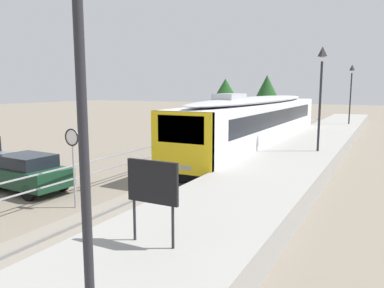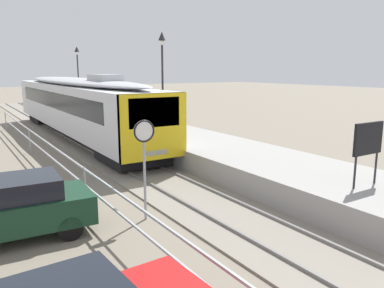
# 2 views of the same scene
# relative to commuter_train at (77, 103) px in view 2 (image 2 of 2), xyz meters

# --- Properties ---
(ground_plane) EXTENTS (160.00, 160.00, 0.00)m
(ground_plane) POSITION_rel_commuter_train_xyz_m (-3.00, -2.09, -2.15)
(ground_plane) COLOR slate
(track_rails) EXTENTS (3.20, 60.00, 0.14)m
(track_rails) POSITION_rel_commuter_train_xyz_m (0.00, -2.09, -2.12)
(track_rails) COLOR gray
(track_rails) RESTS_ON ground
(commuter_train) EXTENTS (2.82, 20.83, 3.74)m
(commuter_train) POSITION_rel_commuter_train_xyz_m (0.00, 0.00, 0.00)
(commuter_train) COLOR silver
(commuter_train) RESTS_ON track_rails
(station_platform) EXTENTS (3.90, 60.00, 0.90)m
(station_platform) POSITION_rel_commuter_train_xyz_m (3.25, -2.09, -1.70)
(station_platform) COLOR #999691
(station_platform) RESTS_ON ground
(platform_lamp_mid_platform) EXTENTS (0.34, 0.34, 5.35)m
(platform_lamp_mid_platform) POSITION_rel_commuter_train_xyz_m (4.20, -3.10, 2.47)
(platform_lamp_mid_platform) COLOR #232328
(platform_lamp_mid_platform) RESTS_ON station_platform
(platform_lamp_far_end) EXTENTS (0.34, 0.34, 5.35)m
(platform_lamp_far_end) POSITION_rel_commuter_train_xyz_m (4.20, 13.90, 2.47)
(platform_lamp_far_end) COLOR #232328
(platform_lamp_far_end) RESTS_ON station_platform
(platform_notice_board) EXTENTS (1.20, 0.08, 1.80)m
(platform_notice_board) POSITION_rel_commuter_train_xyz_m (3.12, -17.05, 0.04)
(platform_notice_board) COLOR #232328
(platform_notice_board) RESTS_ON station_platform
(speed_limit_sign) EXTENTS (0.61, 0.10, 2.81)m
(speed_limit_sign) POSITION_rel_commuter_train_xyz_m (-2.20, -13.98, -0.03)
(speed_limit_sign) COLOR #9EA0A5
(speed_limit_sign) RESTS_ON ground
(carpark_fence) EXTENTS (0.06, 36.06, 1.25)m
(carpark_fence) POSITION_rel_commuter_train_xyz_m (-3.30, -12.09, -1.24)
(carpark_fence) COLOR #9EA0A5
(carpark_fence) RESTS_ON ground
(parked_hatchback_dark_green) EXTENTS (4.09, 1.98, 1.53)m
(parked_hatchback_dark_green) POSITION_rel_commuter_train_xyz_m (-5.54, -13.32, -1.36)
(parked_hatchback_dark_green) COLOR #143823
(parked_hatchback_dark_green) RESTS_ON ground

